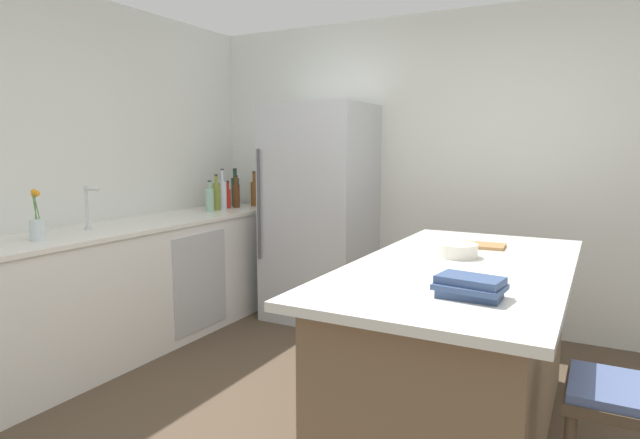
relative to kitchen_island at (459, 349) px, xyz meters
name	(u,v)px	position (x,y,z in m)	size (l,w,h in m)	color
wall_rear	(470,172)	(-0.37, 1.79, 0.84)	(6.00, 0.10, 2.60)	silver
wall_left	(26,177)	(-2.82, -0.46, 0.84)	(0.10, 6.00, 2.60)	silver
counter_run_left	(132,286)	(-2.45, 0.07, 0.01)	(0.67, 3.17, 0.94)	silver
kitchen_island	(459,349)	(0.00, 0.00, 0.00)	(1.03, 2.06, 0.91)	#7A6047
refrigerator	(320,213)	(-1.56, 1.38, 0.47)	(0.85, 0.75, 1.86)	#B7BABF
bar_stool	(620,421)	(0.71, -0.66, 0.10)	(0.36, 0.36, 0.69)	#473828
sink_faucet	(88,207)	(-2.50, -0.24, 0.63)	(0.15, 0.05, 0.30)	silver
flower_vase	(37,226)	(-2.40, -0.68, 0.57)	(0.09, 0.09, 0.31)	silver
whiskey_bottle	(255,193)	(-2.36, 1.53, 0.61)	(0.07, 0.07, 0.33)	brown
wine_bottle	(235,190)	(-2.53, 1.45, 0.62)	(0.07, 0.07, 0.36)	#19381E
syrup_bottle	(236,195)	(-2.44, 1.34, 0.60)	(0.07, 0.07, 0.30)	#5B3319
hot_sauce_bottle	(228,197)	(-2.47, 1.25, 0.58)	(0.05, 0.05, 0.26)	red
soda_bottle	(223,194)	(-2.45, 1.16, 0.61)	(0.07, 0.07, 0.37)	silver
olive_oil_bottle	(216,196)	(-2.45, 1.07, 0.61)	(0.06, 0.06, 0.32)	olive
gin_bottle	(210,199)	(-2.44, 0.97, 0.58)	(0.07, 0.07, 0.27)	#8CB79E
cookbook_stack	(470,287)	(0.17, -0.60, 0.49)	(0.28, 0.21, 0.09)	#334770
mixing_bowl	(457,250)	(-0.07, 0.16, 0.49)	(0.22, 0.22, 0.07)	silver
cutting_board	(478,245)	(-0.03, 0.52, 0.46)	(0.31, 0.20, 0.02)	#9E7042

